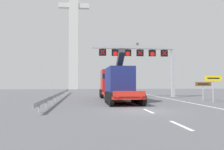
% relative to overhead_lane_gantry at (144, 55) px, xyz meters
% --- Properties ---
extents(ground, '(112.00, 112.00, 0.00)m').
position_rel_overhead_lane_gantry_xyz_m(ground, '(-3.69, -14.10, -5.54)').
color(ground, '#5B5B60').
extents(lane_markings, '(0.20, 59.58, 0.01)m').
position_rel_overhead_lane_gantry_xyz_m(lane_markings, '(-3.33, 8.39, -5.54)').
color(lane_markings, silver).
rests_on(lane_markings, ground).
extents(edge_line_right, '(0.20, 63.00, 0.01)m').
position_rel_overhead_lane_gantry_xyz_m(edge_line_right, '(2.51, -2.10, -5.54)').
color(edge_line_right, silver).
rests_on(edge_line_right, ground).
extents(overhead_lane_gantry, '(11.19, 0.90, 7.15)m').
position_rel_overhead_lane_gantry_xyz_m(overhead_lane_gantry, '(0.00, 0.00, 0.00)').
color(overhead_lane_gantry, '#9EA0A5').
rests_on(overhead_lane_gantry, ground).
extents(heavy_haul_truck_red, '(3.05, 14.07, 5.30)m').
position_rel_overhead_lane_gantry_xyz_m(heavy_haul_truck_red, '(-4.25, -3.66, -3.56)').
color(heavy_haul_truck_red, red).
rests_on(heavy_haul_truck_red, ground).
extents(exit_sign_yellow, '(1.76, 0.15, 2.69)m').
position_rel_overhead_lane_gantry_xyz_m(exit_sign_yellow, '(5.03, -8.05, -3.46)').
color(exit_sign_yellow, '#9EA0A5').
rests_on(exit_sign_yellow, ground).
extents(tourist_info_sign_brown, '(1.84, 0.15, 2.05)m').
position_rel_overhead_lane_gantry_xyz_m(tourist_info_sign_brown, '(5.17, -5.75, -3.95)').
color(tourist_info_sign_brown, '#9EA0A5').
rests_on(tourist_info_sign_brown, ground).
extents(guardrail_left, '(0.13, 31.62, 0.76)m').
position_rel_overhead_lane_gantry_xyz_m(guardrail_left, '(-10.82, -0.29, -4.98)').
color(guardrail_left, '#999EA3').
rests_on(guardrail_left, ground).
extents(bridge_pylon_distant, '(9.00, 2.00, 40.00)m').
position_rel_overhead_lane_gantry_xyz_m(bridge_pylon_distant, '(-10.92, 41.59, 14.85)').
color(bridge_pylon_distant, '#B7B7B2').
rests_on(bridge_pylon_distant, ground).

